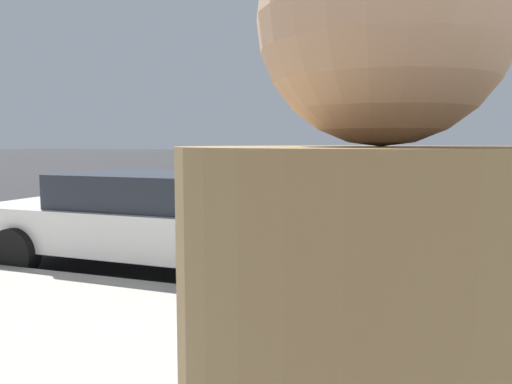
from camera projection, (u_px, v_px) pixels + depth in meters
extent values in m
plane|color=#2B2B2D|center=(308.00, 262.00, 7.25)|extent=(220.00, 220.00, 0.00)
cylinder|color=black|center=(235.00, 252.00, 4.77)|extent=(0.06, 0.06, 1.01)
cube|color=black|center=(234.00, 182.00, 4.71)|extent=(0.20, 0.14, 0.34)
sphere|color=black|center=(234.00, 161.00, 4.69)|extent=(0.19, 0.19, 0.19)
cube|color=gold|center=(239.00, 186.00, 4.81)|extent=(0.01, 0.11, 0.12)
cube|color=black|center=(238.00, 174.00, 4.80)|extent=(0.01, 0.10, 0.08)
cube|color=silver|center=(152.00, 226.00, 6.78)|extent=(1.97, 4.63, 0.56)
cube|color=#232833|center=(163.00, 190.00, 6.67)|extent=(1.71, 2.60, 0.44)
cylinder|color=black|center=(16.00, 252.00, 6.42)|extent=(0.23, 0.64, 0.64)
cylinder|color=black|center=(109.00, 229.00, 8.20)|extent=(0.23, 0.64, 0.64)
cylinder|color=black|center=(217.00, 272.00, 5.42)|extent=(0.23, 0.64, 0.64)
cylinder|color=black|center=(273.00, 240.00, 7.20)|extent=(0.23, 0.64, 0.64)
sphere|color=tan|center=(384.00, 18.00, 0.45)|extent=(0.23, 0.23, 0.23)
sphere|color=tan|center=(294.00, 35.00, 0.52)|extent=(0.06, 0.06, 0.06)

